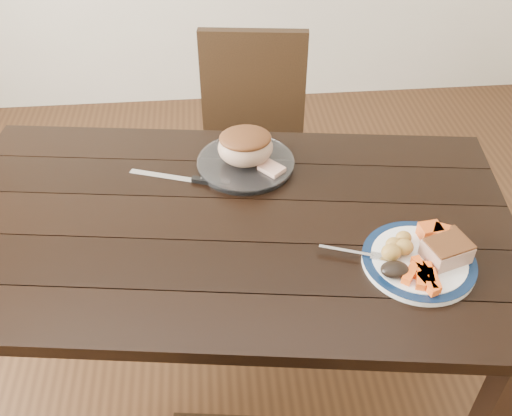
{
  "coord_description": "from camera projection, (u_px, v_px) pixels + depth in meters",
  "views": [
    {
      "loc": [
        -0.03,
        -1.19,
        1.81
      ],
      "look_at": [
        0.08,
        -0.02,
        0.8
      ],
      "focal_mm": 40.0,
      "sensor_mm": 36.0,
      "label": 1
    }
  ],
  "objects": [
    {
      "name": "carrot_batons",
      "position": [
        423.0,
        276.0,
        1.38
      ],
      "size": [
        0.09,
        0.12,
        0.02
      ],
      "color": "#F55814",
      "rests_on": "dinner_plate"
    },
    {
      "name": "fork",
      "position": [
        359.0,
        254.0,
        1.46
      ],
      "size": [
        0.17,
        0.08,
        0.0
      ],
      "rotation": [
        0.0,
        0.0,
        -0.34
      ],
      "color": "silver",
      "rests_on": "dinner_plate"
    },
    {
      "name": "carving_knife",
      "position": [
        199.0,
        180.0,
        1.71
      ],
      "size": [
        0.31,
        0.12,
        0.01
      ],
      "rotation": [
        0.0,
        0.0,
        -0.33
      ],
      "color": "silver",
      "rests_on": "dining_table"
    },
    {
      "name": "plate_rim",
      "position": [
        419.0,
        259.0,
        1.45
      ],
      "size": [
        0.29,
        0.29,
        0.02
      ],
      "primitive_type": "torus",
      "color": "#0A1A36",
      "rests_on": "dinner_plate"
    },
    {
      "name": "roasted_potatoes",
      "position": [
        398.0,
        247.0,
        1.45
      ],
      "size": [
        0.09,
        0.1,
        0.04
      ],
      "color": "gold",
      "rests_on": "dinner_plate"
    },
    {
      "name": "cut_slice",
      "position": [
        272.0,
        169.0,
        1.72
      ],
      "size": [
        0.09,
        0.09,
        0.02
      ],
      "primitive_type": "cube",
      "rotation": [
        0.0,
        0.0,
        -0.84
      ],
      "color": "tan",
      "rests_on": "serving_platter"
    },
    {
      "name": "dining_table",
      "position": [
        228.0,
        243.0,
        1.65
      ],
      "size": [
        1.71,
        1.11,
        0.75
      ],
      "rotation": [
        0.0,
        0.0,
        -0.14
      ],
      "color": "black",
      "rests_on": "ground"
    },
    {
      "name": "serving_platter",
      "position": [
        246.0,
        164.0,
        1.77
      ],
      "size": [
        0.29,
        0.29,
        0.02
      ],
      "primitive_type": "cylinder",
      "color": "white",
      "rests_on": "dining_table"
    },
    {
      "name": "roast_joint",
      "position": [
        245.0,
        147.0,
        1.73
      ],
      "size": [
        0.17,
        0.15,
        0.11
      ],
      "primitive_type": "ellipsoid",
      "color": "tan",
      "rests_on": "serving_platter"
    },
    {
      "name": "chair_far",
      "position": [
        252.0,
        138.0,
        2.3
      ],
      "size": [
        0.47,
        0.48,
        0.93
      ],
      "rotation": [
        0.0,
        0.0,
        3.02
      ],
      "color": "black",
      "rests_on": "ground"
    },
    {
      "name": "dark_mushroom",
      "position": [
        395.0,
        270.0,
        1.39
      ],
      "size": [
        0.07,
        0.05,
        0.03
      ],
      "primitive_type": "ellipsoid",
      "color": "black",
      "rests_on": "dinner_plate"
    },
    {
      "name": "dinner_plate",
      "position": [
        418.0,
        261.0,
        1.45
      ],
      "size": [
        0.29,
        0.29,
        0.02
      ],
      "primitive_type": "cylinder",
      "color": "white",
      "rests_on": "dining_table"
    },
    {
      "name": "pumpkin_wedges",
      "position": [
        437.0,
        233.0,
        1.49
      ],
      "size": [
        0.1,
        0.07,
        0.04
      ],
      "color": "#FA5A1B",
      "rests_on": "dinner_plate"
    },
    {
      "name": "ground",
      "position": [
        234.0,
        372.0,
        2.08
      ],
      "size": [
        4.0,
        4.0,
        0.0
      ],
      "primitive_type": "plane",
      "color": "#472B16",
      "rests_on": "ground"
    },
    {
      "name": "pork_slice",
      "position": [
        447.0,
        251.0,
        1.43
      ],
      "size": [
        0.13,
        0.11,
        0.05
      ],
      "primitive_type": "cube",
      "rotation": [
        0.0,
        0.0,
        0.3
      ],
      "color": "tan",
      "rests_on": "dinner_plate"
    }
  ]
}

